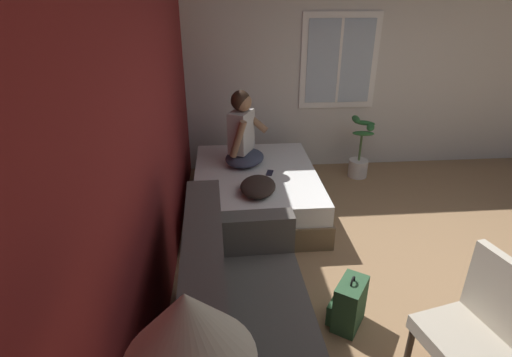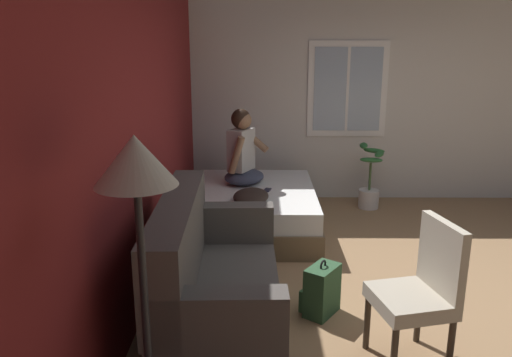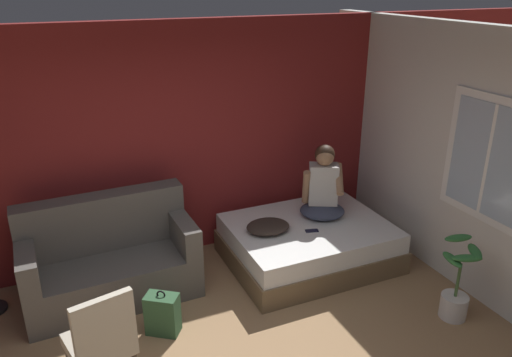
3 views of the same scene
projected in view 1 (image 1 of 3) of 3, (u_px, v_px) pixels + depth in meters
ground_plane at (455, 290)px, 3.47m from camera, size 40.00×40.00×0.00m
wall_back_accent at (139, 155)px, 2.69m from camera, size 10.58×0.16×2.70m
wall_side_with_window at (365, 70)px, 5.46m from camera, size 0.19×6.31×2.70m
bed at (255, 191)px, 4.64m from camera, size 1.82×1.42×0.48m
couch at (242, 325)px, 2.59m from camera, size 1.72×0.87×1.04m
side_chair at (476, 326)px, 2.40m from camera, size 0.55×0.55×0.98m
person_seated at (243, 135)px, 4.59m from camera, size 0.66×0.63×0.88m
backpack at (348, 304)px, 3.04m from camera, size 0.35×0.34×0.46m
throw_pillow at (258, 186)px, 4.05m from camera, size 0.54×0.44×0.14m
cell_phone at (270, 173)px, 4.50m from camera, size 0.16×0.10×0.01m
potted_plant at (359, 156)px, 5.43m from camera, size 0.39×0.37×0.85m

